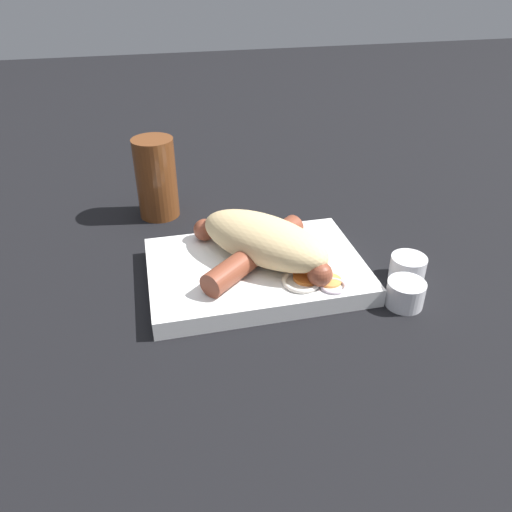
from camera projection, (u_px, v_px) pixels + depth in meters
ground_plane at (256, 278)px, 0.62m from camera, size 3.00×3.00×0.00m
food_tray at (256, 271)px, 0.62m from camera, size 0.26×0.18×0.02m
bread_roll at (264, 240)px, 0.60m from camera, size 0.17×0.18×0.06m
sausage at (258, 250)px, 0.61m from camera, size 0.15×0.16×0.03m
pickled_veggies at (311, 280)px, 0.58m from camera, size 0.08×0.06×0.01m
condiment_cup_near at (405, 295)px, 0.57m from camera, size 0.04×0.04×0.03m
condiment_cup_far at (407, 269)px, 0.62m from camera, size 0.04×0.04×0.03m
drink_glass at (156, 178)px, 0.74m from camera, size 0.06×0.06×0.12m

